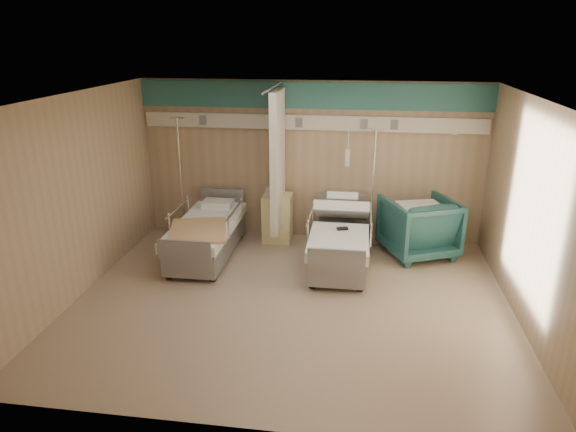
{
  "coord_description": "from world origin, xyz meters",
  "views": [
    {
      "loc": [
        0.85,
        -6.31,
        3.54
      ],
      "look_at": [
        -0.13,
        0.6,
        1.05
      ],
      "focal_mm": 32.0,
      "sensor_mm": 36.0,
      "label": 1
    }
  ],
  "objects": [
    {
      "name": "ground",
      "position": [
        0.0,
        0.0,
        0.0
      ],
      "size": [
        6.0,
        5.0,
        0.0
      ],
      "primitive_type": "cube",
      "color": "gray",
      "rests_on": "ground"
    },
    {
      "name": "room_walls",
      "position": [
        -0.03,
        0.25,
        1.86
      ],
      "size": [
        6.04,
        5.04,
        2.82
      ],
      "color": "tan",
      "rests_on": "ground"
    },
    {
      "name": "bed_right",
      "position": [
        0.6,
        1.3,
        0.32
      ],
      "size": [
        1.0,
        2.16,
        0.63
      ],
      "primitive_type": null,
      "color": "white",
      "rests_on": "ground"
    },
    {
      "name": "bed_left",
      "position": [
        -1.6,
        1.3,
        0.32
      ],
      "size": [
        1.0,
        2.16,
        0.63
      ],
      "primitive_type": null,
      "color": "white",
      "rests_on": "ground"
    },
    {
      "name": "bedside_cabinet",
      "position": [
        -0.55,
        2.2,
        0.42
      ],
      "size": [
        0.5,
        0.48,
        0.85
      ],
      "primitive_type": "cube",
      "color": "#F2DD97",
      "rests_on": "ground"
    },
    {
      "name": "visitor_armchair",
      "position": [
        1.88,
        1.9,
        0.5
      ],
      "size": [
        1.42,
        1.43,
        1.0
      ],
      "primitive_type": "imported",
      "rotation": [
        0.0,
        0.0,
        3.55
      ],
      "color": "#20504F",
      "rests_on": "ground"
    },
    {
      "name": "waffle_blanket",
      "position": [
        1.89,
        1.84,
        1.04
      ],
      "size": [
        0.82,
        0.77,
        0.08
      ],
      "primitive_type": "cube",
      "rotation": [
        0.0,
        0.0,
        3.44
      ],
      "color": "white",
      "rests_on": "visitor_armchair"
    },
    {
      "name": "iv_stand_right",
      "position": [
        1.1,
        2.28,
        0.42
      ],
      "size": [
        0.37,
        0.37,
        2.05
      ],
      "rotation": [
        0.0,
        0.0,
        -0.02
      ],
      "color": "silver",
      "rests_on": "ground"
    },
    {
      "name": "iv_stand_left",
      "position": [
        -2.28,
        2.14,
        0.45
      ],
      "size": [
        0.39,
        0.39,
        2.19
      ],
      "rotation": [
        0.0,
        0.0,
        0.27
      ],
      "color": "silver",
      "rests_on": "ground"
    },
    {
      "name": "call_remote",
      "position": [
        0.64,
        1.24,
        0.65
      ],
      "size": [
        0.19,
        0.12,
        0.04
      ],
      "primitive_type": "cube",
      "rotation": [
        0.0,
        0.0,
        0.3
      ],
      "color": "black",
      "rests_on": "bed_right"
    },
    {
      "name": "tan_blanket",
      "position": [
        -1.58,
        0.84,
        0.65
      ],
      "size": [
        1.11,
        1.27,
        0.04
      ],
      "primitive_type": "cube",
      "rotation": [
        0.0,
        0.0,
        0.26
      ],
      "color": "tan",
      "rests_on": "bed_left"
    },
    {
      "name": "toiletry_bag",
      "position": [
        -0.55,
        2.25,
        0.9
      ],
      "size": [
        0.2,
        0.13,
        0.11
      ],
      "primitive_type": "cube",
      "rotation": [
        0.0,
        0.0,
        -0.04
      ],
      "color": "black",
      "rests_on": "bedside_cabinet"
    },
    {
      "name": "white_cup",
      "position": [
        -0.72,
        2.24,
        0.91
      ],
      "size": [
        0.11,
        0.11,
        0.13
      ],
      "primitive_type": "cylinder",
      "rotation": [
        0.0,
        0.0,
        0.25
      ],
      "color": "white",
      "rests_on": "bedside_cabinet"
    }
  ]
}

